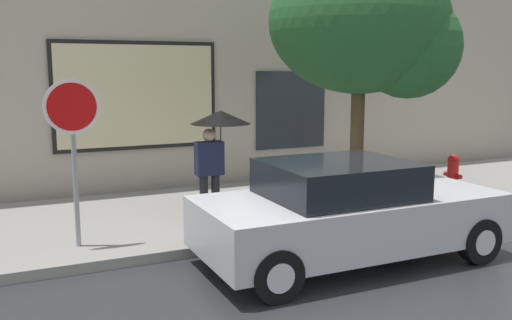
{
  "coord_description": "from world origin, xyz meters",
  "views": [
    {
      "loc": [
        -3.81,
        -6.27,
        2.65
      ],
      "look_at": [
        -0.09,
        1.8,
        1.2
      ],
      "focal_mm": 39.19,
      "sensor_mm": 36.0,
      "label": 1
    }
  ],
  "objects": [
    {
      "name": "parked_car",
      "position": [
        0.47,
        0.0,
        0.7
      ],
      "size": [
        4.22,
        1.92,
        1.42
      ],
      "color": "#B7BABF",
      "rests_on": "ground"
    },
    {
      "name": "sidewalk",
      "position": [
        0.0,
        3.0,
        0.07
      ],
      "size": [
        20.0,
        4.0,
        0.15
      ],
      "primitive_type": "cube",
      "color": "gray",
      "rests_on": "ground"
    },
    {
      "name": "stop_sign",
      "position": [
        -2.9,
        1.75,
        1.82
      ],
      "size": [
        0.76,
        0.1,
        2.37
      ],
      "color": "gray",
      "rests_on": "sidewalk"
    },
    {
      "name": "street_tree",
      "position": [
        2.21,
        2.0,
        3.36
      ],
      "size": [
        3.32,
        2.82,
        4.55
      ],
      "color": "#4C3823",
      "rests_on": "sidewalk"
    },
    {
      "name": "fire_hydrant",
      "position": [
        4.42,
        2.1,
        0.55
      ],
      "size": [
        0.3,
        0.44,
        0.82
      ],
      "color": "red",
      "rests_on": "sidewalk"
    },
    {
      "name": "ground_plane",
      "position": [
        0.0,
        0.0,
        0.0
      ],
      "size": [
        60.0,
        60.0,
        0.0
      ],
      "primitive_type": "plane",
      "color": "#282B2D"
    },
    {
      "name": "building_facade",
      "position": [
        -0.01,
        5.5,
        3.48
      ],
      "size": [
        20.0,
        0.67,
        7.0
      ],
      "color": "#B2A893",
      "rests_on": "ground"
    },
    {
      "name": "pedestrian_with_umbrella",
      "position": [
        -0.58,
        2.25,
        1.62
      ],
      "size": [
        0.99,
        0.99,
        1.83
      ],
      "color": "black",
      "rests_on": "sidewalk"
    }
  ]
}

